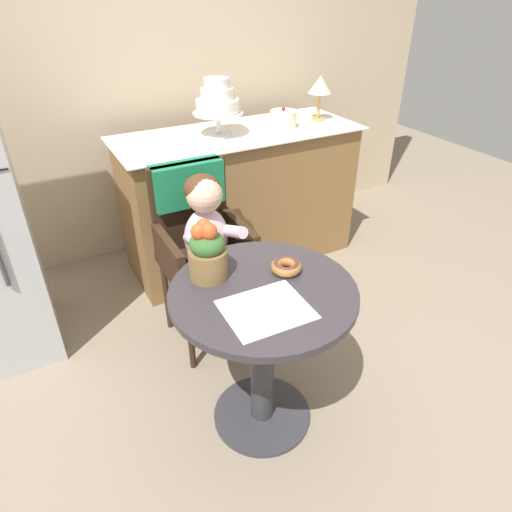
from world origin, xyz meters
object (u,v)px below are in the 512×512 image
(cafe_table, at_px, (263,332))
(donut_front, at_px, (286,266))
(table_lamp, at_px, (320,86))
(seated_child, at_px, (209,234))
(wicker_chair, at_px, (197,227))
(tiered_cake_stand, at_px, (217,102))
(round_layer_cake, at_px, (283,119))
(flower_vase, at_px, (207,252))

(cafe_table, bearing_deg, donut_front, 24.00)
(cafe_table, height_order, table_lamp, table_lamp)
(seated_child, bearing_deg, wicker_chair, 90.00)
(tiered_cake_stand, xyz_separation_m, round_layer_cake, (0.43, -0.04, -0.14))
(seated_child, distance_m, donut_front, 0.52)
(wicker_chair, bearing_deg, seated_child, -92.00)
(cafe_table, bearing_deg, round_layer_cake, 56.13)
(seated_child, relative_size, tiered_cake_stand, 2.19)
(tiered_cake_stand, relative_size, table_lamp, 1.16)
(seated_child, bearing_deg, cafe_table, -91.74)
(cafe_table, relative_size, table_lamp, 2.53)
(cafe_table, bearing_deg, wicker_chair, 88.64)
(wicker_chair, distance_m, donut_front, 0.67)
(wicker_chair, height_order, tiered_cake_stand, tiered_cake_stand)
(seated_child, xyz_separation_m, table_lamp, (1.13, 0.74, 0.44))
(cafe_table, bearing_deg, table_lamp, 48.63)
(donut_front, height_order, table_lamp, table_lamp)
(cafe_table, height_order, tiered_cake_stand, tiered_cake_stand)
(cafe_table, distance_m, donut_front, 0.28)
(seated_child, bearing_deg, flower_vase, -112.90)
(cafe_table, relative_size, donut_front, 5.82)
(wicker_chair, bearing_deg, tiered_cake_stand, 53.76)
(seated_child, distance_m, flower_vase, 0.45)
(flower_vase, bearing_deg, donut_front, -21.55)
(cafe_table, relative_size, wicker_chair, 0.75)
(cafe_table, xyz_separation_m, table_lamp, (1.14, 1.30, 0.61))
(tiered_cake_stand, bearing_deg, seated_child, -118.25)
(flower_vase, bearing_deg, tiered_cake_stand, 63.54)
(tiered_cake_stand, bearing_deg, round_layer_cake, -5.65)
(round_layer_cake, bearing_deg, tiered_cake_stand, 174.35)
(wicker_chair, height_order, table_lamp, table_lamp)
(flower_vase, relative_size, round_layer_cake, 1.43)
(wicker_chair, relative_size, flower_vase, 3.90)
(seated_child, distance_m, tiered_cake_stand, 0.94)
(donut_front, height_order, flower_vase, flower_vase)
(round_layer_cake, bearing_deg, seated_child, -139.91)
(flower_vase, relative_size, table_lamp, 0.86)
(wicker_chair, bearing_deg, flower_vase, -108.76)
(donut_front, relative_size, round_layer_cake, 0.72)
(cafe_table, bearing_deg, flower_vase, 130.03)
(seated_child, height_order, donut_front, seated_child)
(table_lamp, bearing_deg, donut_front, -129.09)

